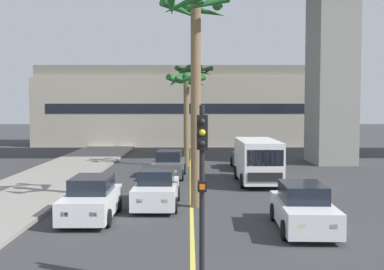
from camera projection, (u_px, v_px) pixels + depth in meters
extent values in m
cube|color=#DBCC4C|center=(191.00, 182.00, 26.38)|extent=(0.14, 56.00, 0.01)
cube|color=gray|center=(331.00, 58.00, 34.91)|extent=(2.80, 4.40, 15.45)
cube|color=#BCB29E|center=(190.00, 112.00, 52.48)|extent=(32.70, 8.00, 7.18)
cube|color=gray|center=(190.00, 73.00, 52.23)|extent=(32.05, 7.20, 1.20)
cube|color=black|center=(190.00, 109.00, 48.44)|extent=(29.43, 0.04, 1.00)
cube|color=white|center=(303.00, 213.00, 16.07)|extent=(1.85, 4.16, 0.80)
cube|color=black|center=(303.00, 192.00, 16.18)|extent=(1.47, 2.10, 0.60)
cube|color=#F2EDCC|center=(333.00, 227.00, 14.04)|extent=(0.24, 0.09, 0.14)
cube|color=#F2EDCC|center=(301.00, 226.00, 14.07)|extent=(0.24, 0.09, 0.14)
cylinder|color=black|center=(338.00, 231.00, 14.79)|extent=(0.24, 0.65, 0.64)
cylinder|color=black|center=(285.00, 230.00, 14.84)|extent=(0.24, 0.65, 0.64)
cylinder|color=black|center=(319.00, 212.00, 17.33)|extent=(0.24, 0.65, 0.64)
cylinder|color=black|center=(274.00, 212.00, 17.38)|extent=(0.24, 0.65, 0.64)
cube|color=#0C4728|center=(246.00, 160.00, 32.00)|extent=(1.72, 4.11, 0.80)
cube|color=black|center=(246.00, 150.00, 32.10)|extent=(1.40, 2.06, 0.60)
cube|color=#F2EDCC|center=(257.00, 163.00, 29.99)|extent=(0.24, 0.08, 0.14)
cube|color=#F2EDCC|center=(243.00, 163.00, 29.98)|extent=(0.24, 0.08, 0.14)
cylinder|color=black|center=(261.00, 166.00, 30.75)|extent=(0.22, 0.64, 0.64)
cylinder|color=black|center=(236.00, 166.00, 30.73)|extent=(0.22, 0.64, 0.64)
cylinder|color=black|center=(255.00, 162.00, 33.29)|extent=(0.22, 0.64, 0.64)
cylinder|color=black|center=(232.00, 162.00, 33.27)|extent=(0.22, 0.64, 0.64)
cube|color=white|center=(157.00, 193.00, 19.84)|extent=(1.77, 4.13, 0.80)
cube|color=black|center=(157.00, 176.00, 19.95)|extent=(1.43, 2.07, 0.60)
cube|color=#F2EDCC|center=(164.00, 201.00, 17.83)|extent=(0.24, 0.08, 0.14)
cube|color=#F2EDCC|center=(139.00, 201.00, 17.84)|extent=(0.24, 0.08, 0.14)
cylinder|color=black|center=(174.00, 205.00, 18.58)|extent=(0.23, 0.64, 0.64)
cylinder|color=black|center=(133.00, 205.00, 18.60)|extent=(0.23, 0.64, 0.64)
cylinder|color=black|center=(177.00, 193.00, 21.12)|extent=(0.23, 0.64, 0.64)
cylinder|color=black|center=(141.00, 193.00, 21.14)|extent=(0.23, 0.64, 0.64)
cube|color=#4C5156|center=(169.00, 167.00, 28.05)|extent=(1.85, 4.16, 0.80)
cube|color=black|center=(169.00, 156.00, 28.16)|extent=(1.47, 2.10, 0.60)
cube|color=#F2EDCC|center=(175.00, 171.00, 26.03)|extent=(0.24, 0.09, 0.14)
cube|color=#F2EDCC|center=(158.00, 171.00, 26.06)|extent=(0.24, 0.09, 0.14)
cylinder|color=black|center=(182.00, 175.00, 26.78)|extent=(0.24, 0.65, 0.64)
cylinder|color=black|center=(153.00, 175.00, 26.83)|extent=(0.24, 0.65, 0.64)
cylinder|color=black|center=(184.00, 169.00, 29.31)|extent=(0.24, 0.65, 0.64)
cylinder|color=black|center=(158.00, 169.00, 29.36)|extent=(0.24, 0.65, 0.64)
cube|color=white|center=(91.00, 203.00, 17.66)|extent=(1.71, 4.10, 0.80)
cube|color=black|center=(92.00, 184.00, 17.77)|extent=(1.40, 2.05, 0.60)
cube|color=#F2EDCC|center=(93.00, 214.00, 15.66)|extent=(0.24, 0.08, 0.14)
cube|color=#F2EDCC|center=(65.00, 214.00, 15.65)|extent=(0.24, 0.08, 0.14)
cylinder|color=black|center=(107.00, 218.00, 16.42)|extent=(0.22, 0.64, 0.64)
cylinder|color=black|center=(60.00, 218.00, 16.41)|extent=(0.22, 0.64, 0.64)
cylinder|color=black|center=(118.00, 203.00, 18.95)|extent=(0.22, 0.64, 0.64)
cylinder|color=black|center=(78.00, 203.00, 18.94)|extent=(0.22, 0.64, 0.64)
cube|color=white|center=(257.00, 159.00, 25.76)|extent=(2.01, 5.20, 2.10)
cube|color=black|center=(265.00, 158.00, 23.19)|extent=(1.80, 0.08, 0.80)
cube|color=black|center=(265.00, 177.00, 23.18)|extent=(1.70, 0.06, 0.44)
cylinder|color=black|center=(280.00, 181.00, 24.27)|extent=(0.26, 0.76, 0.76)
cylinder|color=black|center=(243.00, 181.00, 24.25)|extent=(0.26, 0.76, 0.76)
cylinder|color=black|center=(270.00, 172.00, 27.38)|extent=(0.26, 0.76, 0.76)
cylinder|color=black|center=(237.00, 172.00, 27.37)|extent=(0.26, 0.76, 0.76)
cylinder|color=black|center=(202.00, 199.00, 10.71)|extent=(0.12, 0.12, 4.20)
cube|color=black|center=(202.00, 132.00, 10.48)|extent=(0.24, 0.20, 0.76)
sphere|color=black|center=(202.00, 121.00, 10.36)|extent=(0.14, 0.14, 0.14)
sphere|color=yellow|center=(202.00, 132.00, 10.38)|extent=(0.14, 0.14, 0.14)
sphere|color=black|center=(202.00, 143.00, 10.39)|extent=(0.14, 0.14, 0.14)
cube|color=black|center=(202.00, 186.00, 10.57)|extent=(0.20, 0.16, 0.24)
cube|color=orange|center=(202.00, 187.00, 10.49)|extent=(0.12, 0.03, 0.12)
cylinder|color=brown|center=(194.00, 111.00, 43.31)|extent=(0.39, 0.39, 7.45)
sphere|color=#236028|center=(194.00, 68.00, 43.08)|extent=(0.60, 0.60, 0.60)
cone|color=#236028|center=(206.00, 72.00, 42.96)|extent=(0.72, 2.39, 1.00)
cone|color=#236028|center=(201.00, 72.00, 43.99)|extent=(2.10, 1.83, 0.97)
cone|color=#236028|center=(191.00, 71.00, 44.22)|extent=(2.40, 0.93, 0.81)
cone|color=#236028|center=(182.00, 71.00, 43.53)|extent=(1.32, 2.34, 0.93)
cone|color=#236028|center=(183.00, 71.00, 42.46)|extent=(1.65, 2.21, 0.99)
cone|color=#236028|center=(190.00, 71.00, 42.00)|extent=(2.37, 1.16, 1.01)
cone|color=#236028|center=(203.00, 70.00, 42.27)|extent=(1.98, 1.98, 0.80)
cylinder|color=brown|center=(196.00, 106.00, 19.55)|extent=(0.42, 0.42, 8.33)
sphere|color=#236028|center=(196.00, 0.00, 19.29)|extent=(0.60, 0.60, 0.60)
cone|color=#236028|center=(220.00, 6.00, 19.37)|extent=(0.56, 2.05, 0.88)
cone|color=#236028|center=(204.00, 11.00, 20.22)|extent=(2.04, 1.18, 0.96)
cone|color=#236028|center=(181.00, 10.00, 20.09)|extent=(1.87, 1.58, 0.93)
cone|color=#236028|center=(171.00, 5.00, 19.29)|extent=(0.46, 2.03, 0.84)
cone|color=#236028|center=(185.00, 3.00, 18.42)|extent=(2.00, 1.28, 1.03)
cone|color=#236028|center=(206.00, 4.00, 18.40)|extent=(2.03, 1.15, 1.07)
cylinder|color=brown|center=(186.00, 123.00, 32.84)|extent=(0.38, 0.38, 6.03)
sphere|color=#236028|center=(186.00, 77.00, 32.65)|extent=(0.60, 0.60, 0.60)
cone|color=#236028|center=(199.00, 81.00, 32.70)|extent=(0.51, 1.86, 0.92)
cone|color=#236028|center=(195.00, 82.00, 33.33)|extent=(1.66, 1.56, 0.97)
cone|color=#236028|center=(183.00, 82.00, 33.53)|extent=(1.89, 0.86, 0.95)
cone|color=#236028|center=(176.00, 81.00, 33.16)|extent=(1.40, 1.77, 0.87)
cone|color=#236028|center=(174.00, 81.00, 32.29)|extent=(1.18, 1.85, 1.01)
cone|color=#236028|center=(184.00, 80.00, 31.78)|extent=(1.89, 0.72, 0.89)
cone|color=#236028|center=(193.00, 81.00, 31.91)|extent=(1.79, 1.34, 1.02)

